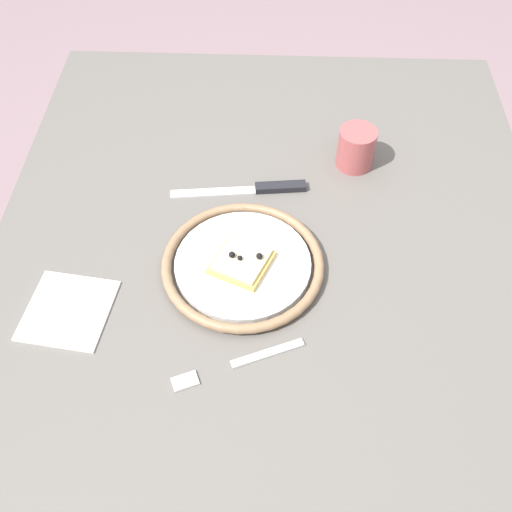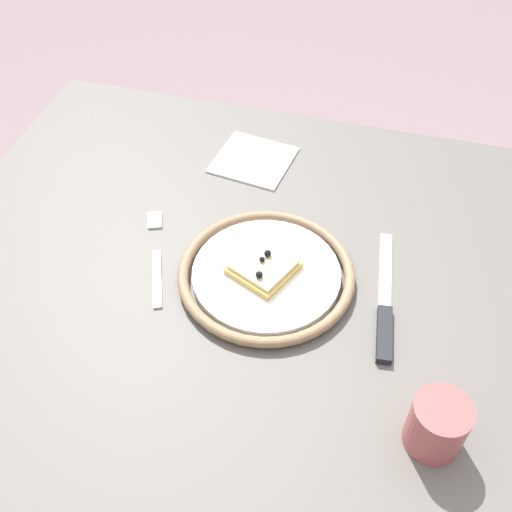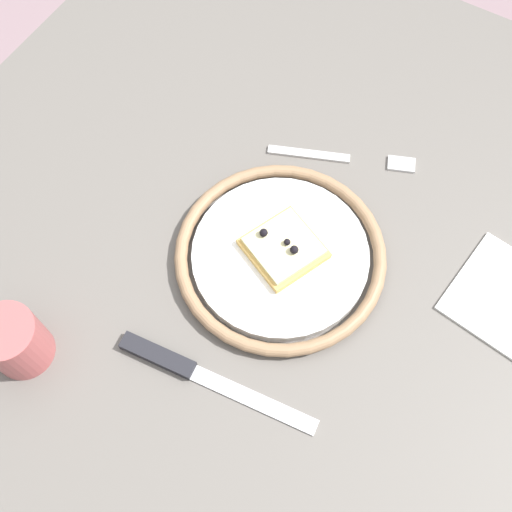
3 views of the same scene
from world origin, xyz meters
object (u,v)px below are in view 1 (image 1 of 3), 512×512
Objects in this scene: pizza_slice_near at (241,261)px; napkin at (68,310)px; dining_table at (269,281)px; cup at (356,148)px; plate at (242,264)px; knife at (262,188)px; fork at (239,364)px.

pizza_slice_near reaches higher than napkin.
cup is at bearing -34.29° from dining_table.
dining_table is 4.36× the size of plate.
cup is at bearing -65.43° from knife.
fork is at bearing 169.21° from dining_table.
pizza_slice_near is at bearing 171.66° from knife.
cup is (0.22, -0.15, 0.12)m from dining_table.
dining_table is 0.34m from napkin.
pizza_slice_near reaches higher than fork.
napkin is at bearing 109.49° from plate.
dining_table is 0.17m from knife.
dining_table is 10.34× the size of pizza_slice_near.
knife is 0.39m from napkin.
cup reaches higher than napkin.
dining_table is 4.68× the size of knife.
plate is (-0.03, 0.04, 0.09)m from dining_table.
knife reaches higher than fork.
fork is (-0.17, -0.01, -0.02)m from pizza_slice_near.
plate reaches higher than napkin.
pizza_slice_near is 0.27m from napkin.
plate is 0.32m from cup.
dining_table is 0.23m from fork.
pizza_slice_near is 1.45× the size of cup.
pizza_slice_near is 0.17m from fork.
pizza_slice_near is 0.45× the size of knife.
cup is at bearing -36.93° from pizza_slice_near.
plate reaches higher than knife.
dining_table is at bearing -10.79° from fork.
plate is at bearing 128.57° from dining_table.
plate is at bearing 142.73° from cup.
napkin is at bearing 112.68° from dining_table.
plate is 3.44× the size of cup.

